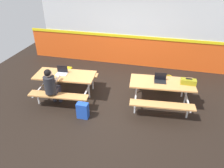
% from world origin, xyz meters
% --- Properties ---
extents(ground_plane, '(10.00, 10.00, 0.02)m').
position_xyz_m(ground_plane, '(0.00, 0.00, -0.01)').
color(ground_plane, black).
extents(accent_backdrop, '(8.00, 0.14, 2.60)m').
position_xyz_m(accent_backdrop, '(0.00, 2.57, 1.25)').
color(accent_backdrop, '#E55119').
rests_on(accent_backdrop, ground).
extents(picnic_table_left, '(1.79, 1.69, 0.74)m').
position_xyz_m(picnic_table_left, '(-1.38, -0.15, 0.57)').
color(picnic_table_left, tan).
rests_on(picnic_table_left, ground).
extents(picnic_table_right, '(1.79, 1.69, 0.74)m').
position_xyz_m(picnic_table_right, '(1.38, 0.07, 0.57)').
color(picnic_table_right, tan).
rests_on(picnic_table_right, ground).
extents(student_nearer, '(0.39, 0.53, 1.21)m').
position_xyz_m(student_nearer, '(-1.52, -0.73, 0.71)').
color(student_nearer, '#2D2D38').
rests_on(student_nearer, ground).
extents(laptop_silver, '(0.34, 0.25, 0.22)m').
position_xyz_m(laptop_silver, '(-1.49, -0.13, 0.79)').
color(laptop_silver, silver).
rests_on(laptop_silver, picnic_table_left).
extents(laptop_dark, '(0.34, 0.25, 0.22)m').
position_xyz_m(laptop_dark, '(1.32, 0.10, 0.79)').
color(laptop_dark, black).
rests_on(laptop_dark, picnic_table_right).
extents(toolbox_grey, '(0.40, 0.18, 0.18)m').
position_xyz_m(toolbox_grey, '(2.06, 0.13, 0.81)').
color(toolbox_grey, olive).
rests_on(toolbox_grey, picnic_table_right).
extents(backpack_dark, '(0.30, 0.22, 0.44)m').
position_xyz_m(backpack_dark, '(-0.55, -1.00, 0.22)').
color(backpack_dark, '#1E47B2').
rests_on(backpack_dark, ground).
extents(tote_bag_bright, '(0.34, 0.21, 0.43)m').
position_xyz_m(tote_bag_bright, '(1.59, 1.05, 0.19)').
color(tote_bag_bright, yellow).
rests_on(tote_bag_bright, ground).
extents(satchel_spare, '(0.30, 0.22, 0.44)m').
position_xyz_m(satchel_spare, '(-1.80, 0.85, 0.22)').
color(satchel_spare, yellow).
rests_on(satchel_spare, ground).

